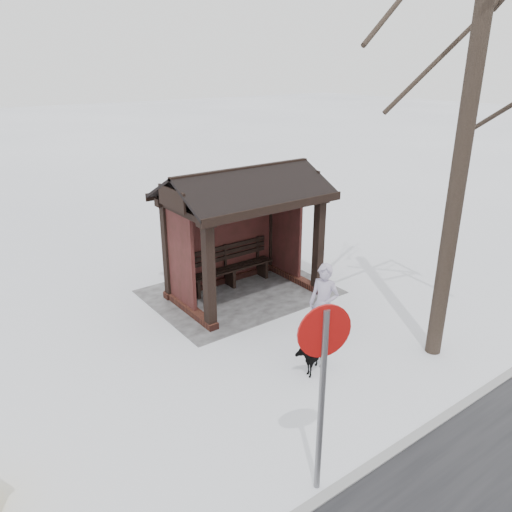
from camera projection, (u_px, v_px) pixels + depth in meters
The scene contains 7 objects.
ground at pixel (245, 295), 11.98m from camera, with size 120.00×120.00×0.00m, color white.
kerb at pixel (445, 417), 7.86m from camera, with size 120.00×0.15×0.06m, color gray.
trampled_patch at pixel (240, 292), 12.13m from camera, with size 4.20×3.20×0.02m, color gray.
bus_shelter at pixel (240, 206), 11.31m from camera, with size 3.60×2.40×3.09m.
pedestrian at pixel (324, 304), 9.68m from camera, with size 0.61×0.40×1.66m, color #AA9FBB.
dog at pixel (311, 355), 8.97m from camera, with size 0.33×0.72×0.61m, color black.
road_sign at pixel (323, 364), 5.91m from camera, with size 0.66×0.23×2.67m.
Camera 1 is at (6.20, 8.87, 5.24)m, focal length 35.00 mm.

